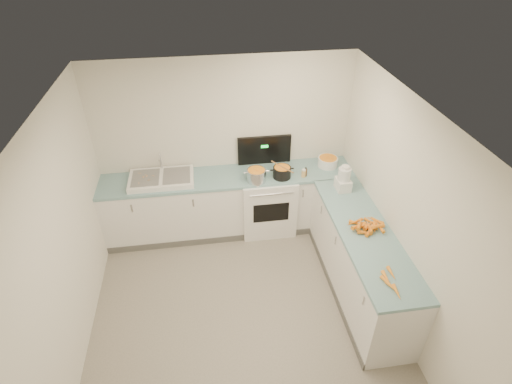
{
  "coord_description": "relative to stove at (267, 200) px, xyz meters",
  "views": [
    {
      "loc": [
        -0.3,
        -2.94,
        3.92
      ],
      "look_at": [
        0.3,
        1.1,
        1.05
      ],
      "focal_mm": 28.0,
      "sensor_mm": 36.0,
      "label": 1
    }
  ],
  "objects": [
    {
      "name": "spice_jar",
      "position": [
        0.47,
        -0.16,
        0.52
      ],
      "size": [
        0.06,
        0.06,
        0.1
      ],
      "primitive_type": "cylinder",
      "color": "#E5B266",
      "rests_on": "counter_back"
    },
    {
      "name": "peelings",
      "position": [
        -1.65,
        0.03,
        0.54
      ],
      "size": [
        0.23,
        0.3,
        0.01
      ],
      "color": "tan",
      "rests_on": "sink"
    },
    {
      "name": "steel_pot",
      "position": [
        -0.18,
        -0.17,
        0.54
      ],
      "size": [
        0.28,
        0.28,
        0.19
      ],
      "primitive_type": "cylinder",
      "rotation": [
        0.0,
        0.0,
        0.07
      ],
      "color": "silver",
      "rests_on": "stove"
    },
    {
      "name": "wall_right",
      "position": [
        1.2,
        -1.69,
        0.78
      ],
      "size": [
        0.0,
        4.0,
        2.5
      ],
      "primitive_type": null,
      "rotation": [
        1.57,
        0.0,
        -1.57
      ],
      "color": "silver",
      "rests_on": "ground"
    },
    {
      "name": "ceiling",
      "position": [
        -0.55,
        -1.69,
        2.03
      ],
      "size": [
        3.5,
        4.0,
        0.0
      ],
      "primitive_type": null,
      "rotation": [
        3.14,
        0.0,
        0.0
      ],
      "color": "silver",
      "rests_on": "ground"
    },
    {
      "name": "carrot_pile",
      "position": [
        0.93,
        -1.35,
        0.5
      ],
      "size": [
        0.44,
        0.33,
        0.09
      ],
      "color": "orange",
      "rests_on": "counter_right"
    },
    {
      "name": "wall_left",
      "position": [
        -2.3,
        -1.69,
        0.78
      ],
      "size": [
        0.0,
        4.0,
        2.5
      ],
      "primitive_type": null,
      "rotation": [
        1.57,
        0.0,
        1.57
      ],
      "color": "silver",
      "rests_on": "ground"
    },
    {
      "name": "counter_back",
      "position": [
        -0.55,
        0.01,
        -0.0
      ],
      "size": [
        3.5,
        0.62,
        0.94
      ],
      "color": "white",
      "rests_on": "ground"
    },
    {
      "name": "floor",
      "position": [
        -0.55,
        -1.69,
        -0.47
      ],
      "size": [
        3.5,
        4.0,
        0.0
      ],
      "primitive_type": null,
      "color": "gray",
      "rests_on": "ground"
    },
    {
      "name": "wooden_spoon",
      "position": [
        0.18,
        -0.13,
        0.63
      ],
      "size": [
        0.25,
        0.35,
        0.02
      ],
      "primitive_type": "cylinder",
      "rotation": [
        1.57,
        0.0,
        0.6
      ],
      "color": "#AD7A47",
      "rests_on": "black_pot"
    },
    {
      "name": "black_pot",
      "position": [
        0.18,
        -0.13,
        0.53
      ],
      "size": [
        0.29,
        0.29,
        0.17
      ],
      "primitive_type": "cylinder",
      "rotation": [
        0.0,
        0.0,
        -0.19
      ],
      "color": "black",
      "rests_on": "stove"
    },
    {
      "name": "wall_back",
      "position": [
        -0.55,
        0.31,
        0.78
      ],
      "size": [
        3.5,
        0.0,
        2.5
      ],
      "primitive_type": null,
      "rotation": [
        1.57,
        0.0,
        0.0
      ],
      "color": "silver",
      "rests_on": "ground"
    },
    {
      "name": "stove",
      "position": [
        0.0,
        0.0,
        0.0
      ],
      "size": [
        0.76,
        0.65,
        1.36
      ],
      "color": "white",
      "rests_on": "ground"
    },
    {
      "name": "mixing_bowl",
      "position": [
        0.88,
        0.07,
        0.53
      ],
      "size": [
        0.33,
        0.33,
        0.13
      ],
      "primitive_type": "cylinder",
      "rotation": [
        0.0,
        0.0,
        -0.19
      ],
      "color": "white",
      "rests_on": "counter_back"
    },
    {
      "name": "peeled_carrots",
      "position": [
        0.84,
        -2.18,
        0.49
      ],
      "size": [
        0.16,
        0.41,
        0.04
      ],
      "color": "orange",
      "rests_on": "counter_right"
    },
    {
      "name": "extract_bottle",
      "position": [
        0.5,
        -0.14,
        0.52
      ],
      "size": [
        0.04,
        0.04,
        0.11
      ],
      "primitive_type": "cylinder",
      "color": "#593319",
      "rests_on": "counter_back"
    },
    {
      "name": "sink",
      "position": [
        -1.45,
        0.02,
        0.5
      ],
      "size": [
        0.86,
        0.52,
        0.31
      ],
      "color": "white",
      "rests_on": "counter_back"
    },
    {
      "name": "food_processor",
      "position": [
        0.9,
        -0.54,
        0.62
      ],
      "size": [
        0.18,
        0.22,
        0.36
      ],
      "color": "white",
      "rests_on": "counter_right"
    },
    {
      "name": "counter_right",
      "position": [
        0.9,
        -1.39,
        -0.0
      ],
      "size": [
        0.62,
        2.2,
        0.94
      ],
      "color": "white",
      "rests_on": "ground"
    }
  ]
}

